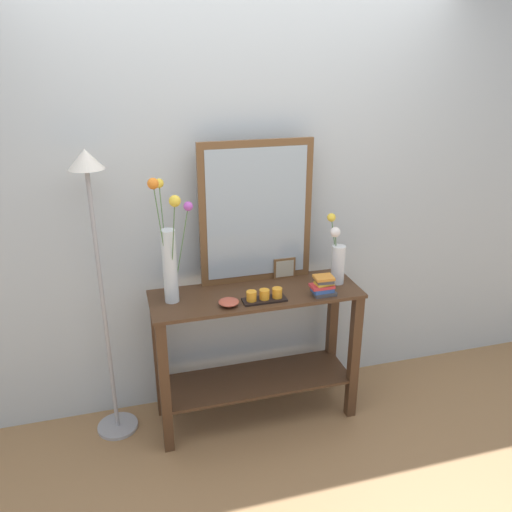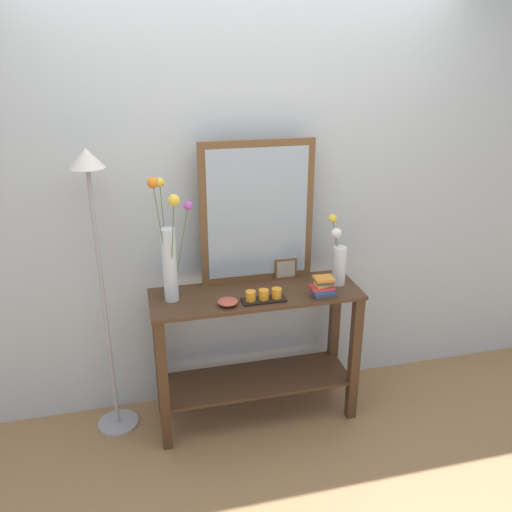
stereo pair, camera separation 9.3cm
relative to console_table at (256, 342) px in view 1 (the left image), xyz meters
The scene contains 11 objects.
ground_plane 0.53m from the console_table, ahead, with size 7.00×6.00×0.02m, color #997047.
wall_back 0.89m from the console_table, 90.00° to the left, with size 6.40×0.08×2.70m, color #B2BCC1.
console_table is the anchor object (origin of this frame).
mirror_leaning 0.77m from the console_table, 73.68° to the left, with size 0.66×0.03×0.84m.
tall_vase_left 0.78m from the console_table, behind, with size 0.23×0.28×0.70m.
vase_right 0.69m from the console_table, ahead, with size 0.10×0.13×0.41m.
candle_tray 0.37m from the console_table, 81.49° to the right, with size 0.24×0.09×0.07m.
picture_frame_small 0.47m from the console_table, 34.22° to the left, with size 0.14×0.01×0.13m.
decorative_bowl 0.41m from the console_table, 148.40° to the right, with size 0.11×0.11×0.04m.
book_stack 0.54m from the console_table, 20.10° to the right, with size 0.14×0.10×0.11m.
floor_lamp 1.05m from the console_table, behind, with size 0.24×0.24×1.69m.
Camera 1 is at (-0.73, -2.59, 2.15)m, focal length 36.68 mm.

